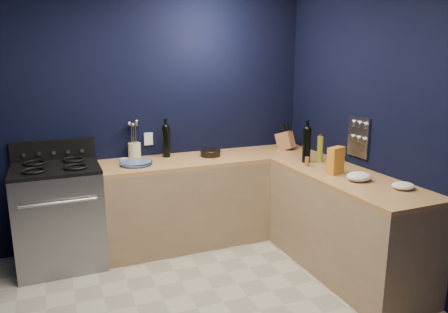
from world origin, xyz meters
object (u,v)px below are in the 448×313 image
utensil_crock (135,151)px  crouton_bag (336,161)px  plate_stack (136,163)px  knife_block (285,141)px  gas_range (60,217)px

utensil_crock → crouton_bag: crouton_bag is taller
plate_stack → knife_block: bearing=2.9°
gas_range → plate_stack: 0.86m
plate_stack → crouton_bag: size_ratio=1.22×
knife_block → utensil_crock: bearing=146.7°
plate_stack → gas_range: bearing=177.2°
utensil_crock → knife_block: size_ratio=0.82×
crouton_bag → utensil_crock: bearing=121.0°
utensil_crock → gas_range: bearing=-161.4°
crouton_bag → gas_range: bearing=137.0°
crouton_bag → plate_stack: bearing=128.8°
gas_range → utensil_crock: 0.96m
gas_range → knife_block: (2.42, 0.05, 0.54)m
plate_stack → utensil_crock: utensil_crock is taller
utensil_crock → crouton_bag: size_ratio=0.66×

